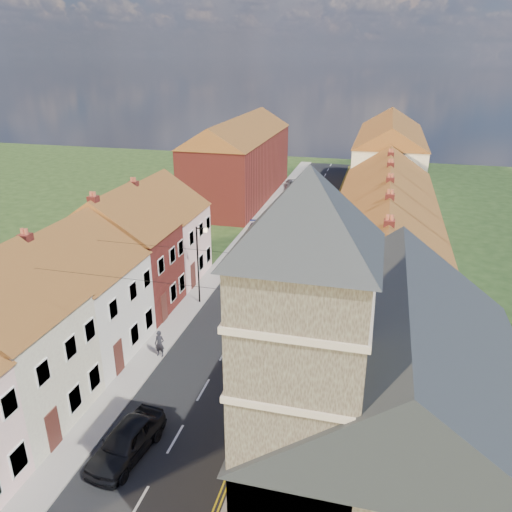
% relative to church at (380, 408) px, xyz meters
% --- Properties ---
extents(road, '(7.00, 90.00, 0.02)m').
position_rel_church_xyz_m(road, '(-9.36, 26.68, -5.87)').
color(road, black).
rests_on(road, ground).
extents(pavement_left, '(1.80, 90.00, 0.12)m').
position_rel_church_xyz_m(pavement_left, '(-13.76, 26.68, -5.82)').
color(pavement_left, gray).
rests_on(pavement_left, ground).
extents(pavement_right, '(1.80, 90.00, 0.12)m').
position_rel_church_xyz_m(pavement_right, '(-4.96, 26.68, -5.82)').
color(pavement_right, gray).
rests_on(pavement_right, ground).
extents(church, '(11.25, 14.25, 15.20)m').
position_rel_church_xyz_m(church, '(0.00, 0.00, 0.00)').
color(church, '#3F342C').
rests_on(church, ground).
extents(cottage_r_tudor, '(8.30, 5.20, 9.00)m').
position_rel_church_xyz_m(cottage_r_tudor, '(-0.09, 9.37, -1.41)').
color(cottage_r_tudor, beige).
rests_on(cottage_r_tudor, ground).
extents(cottage_r_white_near, '(8.30, 6.00, 9.00)m').
position_rel_church_xyz_m(cottage_r_white_near, '(-0.06, 14.77, -1.40)').
color(cottage_r_white_near, maroon).
rests_on(cottage_r_white_near, ground).
extents(cottage_r_cream_mid, '(8.30, 5.20, 9.00)m').
position_rel_church_xyz_m(cottage_r_cream_mid, '(-0.06, 20.17, -1.40)').
color(cottage_r_cream_mid, maroon).
rests_on(cottage_r_cream_mid, ground).
extents(cottage_r_pink, '(8.30, 6.00, 9.00)m').
position_rel_church_xyz_m(cottage_r_pink, '(-0.06, 25.57, -1.40)').
color(cottage_r_pink, silver).
rests_on(cottage_r_pink, ground).
extents(cottage_r_white_far, '(8.30, 5.20, 9.00)m').
position_rel_church_xyz_m(cottage_r_white_far, '(-0.06, 30.97, -1.40)').
color(cottage_r_white_far, silver).
rests_on(cottage_r_white_far, ground).
extents(cottage_r_cream_far, '(8.30, 6.00, 9.00)m').
position_rel_church_xyz_m(cottage_r_cream_far, '(-0.06, 36.37, -1.40)').
color(cottage_r_cream_far, maroon).
rests_on(cottage_r_cream_far, ground).
extents(cottage_l_white, '(8.30, 6.90, 8.80)m').
position_rel_church_xyz_m(cottage_l_white, '(-18.66, 8.62, -1.51)').
color(cottage_l_white, silver).
rests_on(cottage_l_white, ground).
extents(cottage_l_brick_mid, '(8.30, 5.70, 9.10)m').
position_rel_church_xyz_m(cottage_l_brick_mid, '(-18.66, 14.72, -1.35)').
color(cottage_l_brick_mid, maroon).
rests_on(cottage_l_brick_mid, ground).
extents(cottage_l_pink, '(8.30, 6.30, 8.80)m').
position_rel_church_xyz_m(cottage_l_pink, '(-18.66, 20.52, -1.51)').
color(cottage_l_pink, '#FFCEC9').
rests_on(cottage_l_pink, ground).
extents(block_right_far, '(8.30, 24.20, 10.50)m').
position_rel_church_xyz_m(block_right_far, '(-0.06, 51.68, -0.58)').
color(block_right_far, beige).
rests_on(block_right_far, ground).
extents(block_left_far, '(8.30, 24.20, 10.50)m').
position_rel_church_xyz_m(block_left_far, '(-18.66, 46.68, -0.58)').
color(block_left_far, maroon).
rests_on(block_left_far, ground).
extents(lamppost, '(0.88, 0.15, 6.00)m').
position_rel_church_xyz_m(lamppost, '(-13.17, 16.68, -2.34)').
color(lamppost, black).
rests_on(lamppost, pavement_left).
extents(car_near, '(2.46, 4.86, 1.59)m').
position_rel_church_xyz_m(car_near, '(-11.14, 1.19, -5.08)').
color(car_near, black).
rests_on(car_near, ground).
extents(car_mid, '(1.92, 4.17, 1.32)m').
position_rel_church_xyz_m(car_mid, '(-11.89, 26.65, -5.21)').
color(car_mid, '#ADAFB5').
rests_on(car_mid, ground).
extents(car_far, '(2.91, 5.10, 1.39)m').
position_rel_church_xyz_m(car_far, '(-12.56, 31.53, -5.18)').
color(car_far, navy).
rests_on(car_far, ground).
extents(car_distant, '(2.93, 4.88, 1.27)m').
position_rel_church_xyz_m(car_distant, '(-12.56, 52.71, -5.24)').
color(car_distant, '#ABAFB3').
rests_on(car_distant, ground).
extents(pedestrian_left, '(0.64, 0.43, 1.73)m').
position_rel_church_xyz_m(pedestrian_left, '(-13.06, 9.12, -4.89)').
color(pedestrian_left, '#242228').
rests_on(pedestrian_left, pavement_left).
extents(pedestrian_right, '(0.83, 0.66, 1.68)m').
position_rel_church_xyz_m(pedestrian_right, '(-5.66, 7.23, -4.92)').
color(pedestrian_right, black).
rests_on(pedestrian_right, pavement_right).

